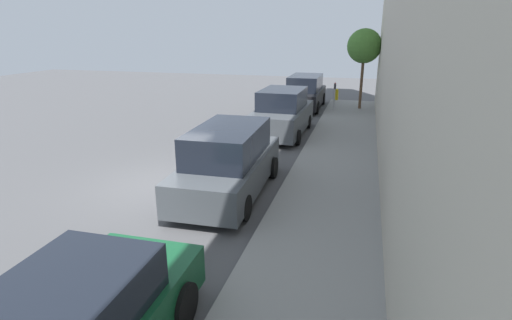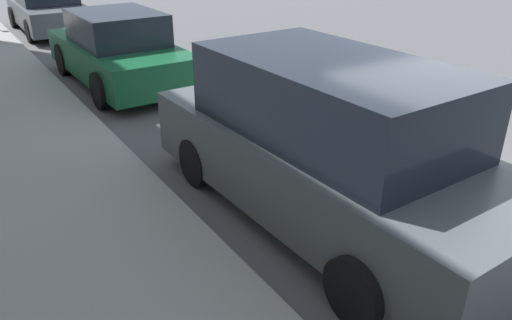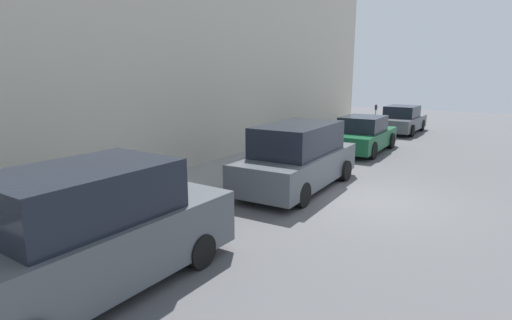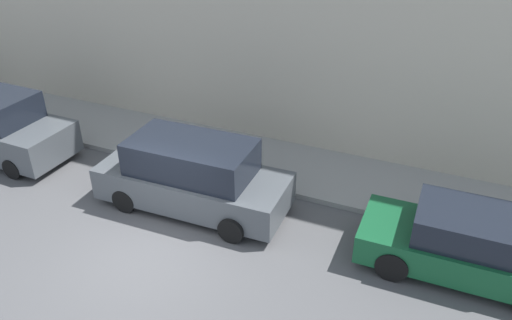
# 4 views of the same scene
# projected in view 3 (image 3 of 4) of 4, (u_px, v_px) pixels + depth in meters

# --- Properties ---
(ground_plane) EXTENTS (60.00, 60.00, 0.00)m
(ground_plane) POSITION_uv_depth(u_px,v_px,m) (367.00, 200.00, 10.75)
(ground_plane) COLOR #515154
(sidewalk) EXTENTS (2.69, 32.00, 0.15)m
(sidewalk) POSITION_uv_depth(u_px,v_px,m) (224.00, 173.00, 13.29)
(sidewalk) COLOR gray
(sidewalk) RESTS_ON ground_plane
(parked_sedan_nearest) EXTENTS (1.92, 4.53, 1.54)m
(parked_sedan_nearest) POSITION_uv_depth(u_px,v_px,m) (402.00, 120.00, 22.80)
(parked_sedan_nearest) COLOR #4C5156
(parked_sedan_nearest) RESTS_ON ground_plane
(parked_sedan_second) EXTENTS (1.92, 4.53, 1.54)m
(parked_sedan_second) POSITION_uv_depth(u_px,v_px,m) (363.00, 135.00, 17.23)
(parked_sedan_second) COLOR #14512D
(parked_sedan_second) RESTS_ON ground_plane
(parked_minivan_third) EXTENTS (2.04, 4.95, 1.90)m
(parked_minivan_third) POSITION_uv_depth(u_px,v_px,m) (298.00, 157.00, 11.69)
(parked_minivan_third) COLOR #4C5156
(parked_minivan_third) RESTS_ON ground_plane
(parked_suv_fourth) EXTENTS (2.08, 4.84, 1.98)m
(parked_suv_fourth) POSITION_uv_depth(u_px,v_px,m) (88.00, 234.00, 6.07)
(parked_suv_fourth) COLOR #4C5156
(parked_suv_fourth) RESTS_ON ground_plane
(parking_meter_near) EXTENTS (0.11, 0.15, 1.37)m
(parking_meter_near) POSITION_uv_depth(u_px,v_px,m) (376.00, 113.00, 24.14)
(parking_meter_near) COLOR #ADADB2
(parking_meter_near) RESTS_ON sidewalk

